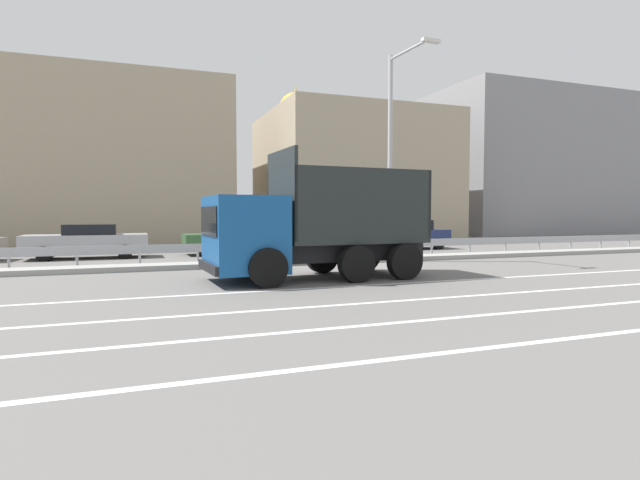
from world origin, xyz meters
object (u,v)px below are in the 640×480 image
at_px(parked_car_6, 410,234).
at_px(parked_car_4, 233,239).
at_px(street_lamp_1, 393,145).
at_px(median_road_sign, 366,231).
at_px(parked_car_5, 329,236).
at_px(parked_car_3, 87,241).
at_px(church_tower, 296,165).
at_px(dump_truck, 294,236).

bearing_deg(parked_car_6, parked_car_4, 91.04).
bearing_deg(street_lamp_1, parked_car_6, 53.88).
distance_m(median_road_sign, parked_car_6, 7.68).
bearing_deg(parked_car_4, parked_car_5, 91.01).
relative_size(median_road_sign, street_lamp_1, 0.28).
relative_size(street_lamp_1, parked_car_3, 1.65).
distance_m(median_road_sign, parked_car_3, 11.84).
xyz_separation_m(median_road_sign, church_tower, (6.04, 27.90, 5.31)).
relative_size(median_road_sign, church_tower, 0.16).
bearing_deg(parked_car_5, dump_truck, -24.15).
xyz_separation_m(median_road_sign, street_lamp_1, (0.96, -0.44, 3.36)).
xyz_separation_m(dump_truck, parked_car_4, (0.04, 9.61, -0.57)).
bearing_deg(street_lamp_1, church_tower, 79.84).
xyz_separation_m(parked_car_3, parked_car_4, (6.22, -0.01, -0.04)).
bearing_deg(street_lamp_1, parked_car_3, 152.58).
xyz_separation_m(dump_truck, median_road_sign, (4.30, 4.14, -0.05)).
height_order(street_lamp_1, church_tower, church_tower).
relative_size(street_lamp_1, parked_car_6, 2.06).
xyz_separation_m(parked_car_5, parked_car_6, (4.66, -0.12, 0.01)).
bearing_deg(parked_car_4, street_lamp_1, 40.42).
bearing_deg(street_lamp_1, parked_car_5, 92.84).
distance_m(parked_car_3, parked_car_5, 11.13).
height_order(dump_truck, parked_car_4, dump_truck).
distance_m(dump_truck, median_road_sign, 5.97).
height_order(median_road_sign, parked_car_4, median_road_sign).
distance_m(dump_truck, parked_car_5, 10.98).
bearing_deg(median_road_sign, parked_car_6, 46.14).
bearing_deg(dump_truck, parked_car_3, 30.05).
xyz_separation_m(parked_car_4, parked_car_6, (9.57, 0.05, 0.07)).
relative_size(dump_truck, parked_car_6, 1.67).
bearing_deg(parked_car_5, parked_car_4, -85.30).
distance_m(parked_car_6, church_tower, 23.11).
xyz_separation_m(median_road_sign, parked_car_4, (-4.26, 5.48, -0.52)).
xyz_separation_m(parked_car_5, church_tower, (5.38, 22.25, 5.78)).
height_order(dump_truck, parked_car_6, dump_truck).
distance_m(parked_car_4, parked_car_6, 9.57).
bearing_deg(church_tower, parked_car_4, -114.67).
bearing_deg(dump_truck, parked_car_6, -47.48).
bearing_deg(median_road_sign, street_lamp_1, -24.66).
bearing_deg(parked_car_3, parked_car_6, -90.35).
bearing_deg(parked_car_6, street_lamp_1, 144.61).
relative_size(median_road_sign, parked_car_3, 0.47).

